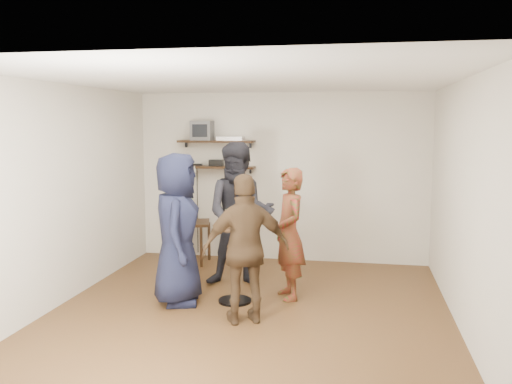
# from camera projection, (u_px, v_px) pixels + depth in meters

# --- Properties ---
(room) EXTENTS (4.58, 5.08, 2.68)m
(room) POSITION_uv_depth(u_px,v_px,m) (249.00, 200.00, 5.95)
(room) COLOR #4B2D18
(room) RESTS_ON ground
(shelf_upper) EXTENTS (1.20, 0.25, 0.04)m
(shelf_upper) POSITION_uv_depth(u_px,v_px,m) (216.00, 141.00, 8.38)
(shelf_upper) COLOR black
(shelf_upper) RESTS_ON room
(shelf_lower) EXTENTS (1.20, 0.25, 0.04)m
(shelf_lower) POSITION_uv_depth(u_px,v_px,m) (216.00, 167.00, 8.43)
(shelf_lower) COLOR black
(shelf_lower) RESTS_ON room
(crt_monitor) EXTENTS (0.32, 0.30, 0.30)m
(crt_monitor) POSITION_uv_depth(u_px,v_px,m) (202.00, 131.00, 8.40)
(crt_monitor) COLOR #59595B
(crt_monitor) RESTS_ON shelf_upper
(dvd_deck) EXTENTS (0.40, 0.24, 0.06)m
(dvd_deck) POSITION_uv_depth(u_px,v_px,m) (231.00, 138.00, 8.33)
(dvd_deck) COLOR silver
(dvd_deck) RESTS_ON shelf_upper
(radio) EXTENTS (0.22, 0.10, 0.10)m
(radio) POSITION_uv_depth(u_px,v_px,m) (216.00, 163.00, 8.42)
(radio) COLOR black
(radio) RESTS_ON shelf_lower
(power_strip) EXTENTS (0.30, 0.05, 0.03)m
(power_strip) POSITION_uv_depth(u_px,v_px,m) (193.00, 164.00, 8.55)
(power_strip) COLOR black
(power_strip) RESTS_ON shelf_lower
(side_table) EXTENTS (0.65, 0.65, 0.64)m
(side_table) POSITION_uv_depth(u_px,v_px,m) (192.00, 228.00, 8.27)
(side_table) COLOR black
(side_table) RESTS_ON room
(vase_lilies) EXTENTS (0.19, 0.19, 0.93)m
(vase_lilies) POSITION_uv_depth(u_px,v_px,m) (191.00, 203.00, 8.21)
(vase_lilies) COLOR white
(vase_lilies) RESTS_ON side_table
(drinks_table) EXTENTS (0.51, 0.51, 0.94)m
(drinks_table) POSITION_uv_depth(u_px,v_px,m) (235.00, 253.00, 6.44)
(drinks_table) COLOR black
(drinks_table) RESTS_ON room
(wine_glass_fl) EXTENTS (0.06, 0.06, 0.19)m
(wine_glass_fl) POSITION_uv_depth(u_px,v_px,m) (228.00, 214.00, 6.37)
(wine_glass_fl) COLOR silver
(wine_glass_fl) RESTS_ON drinks_table
(wine_glass_fr) EXTENTS (0.07, 0.07, 0.20)m
(wine_glass_fr) POSITION_uv_depth(u_px,v_px,m) (240.00, 214.00, 6.34)
(wine_glass_fr) COLOR silver
(wine_glass_fr) RESTS_ON drinks_table
(wine_glass_bl) EXTENTS (0.07, 0.07, 0.21)m
(wine_glass_bl) POSITION_uv_depth(u_px,v_px,m) (234.00, 212.00, 6.45)
(wine_glass_bl) COLOR silver
(wine_glass_bl) RESTS_ON drinks_table
(wine_glass_br) EXTENTS (0.07, 0.07, 0.20)m
(wine_glass_br) POSITION_uv_depth(u_px,v_px,m) (238.00, 214.00, 6.37)
(wine_glass_br) COLOR silver
(wine_glass_br) RESTS_ON drinks_table
(person_plaid) EXTENTS (0.59, 0.69, 1.60)m
(person_plaid) POSITION_uv_depth(u_px,v_px,m) (289.00, 234.00, 6.57)
(person_plaid) COLOR red
(person_plaid) RESTS_ON room
(person_dark) EXTENTS (1.00, 0.82, 1.89)m
(person_dark) POSITION_uv_depth(u_px,v_px,m) (240.00, 215.00, 7.06)
(person_dark) COLOR black
(person_dark) RESTS_ON room
(person_navy) EXTENTS (0.75, 0.98, 1.79)m
(person_navy) POSITION_uv_depth(u_px,v_px,m) (177.00, 229.00, 6.37)
(person_navy) COLOR black
(person_navy) RESTS_ON room
(person_brown) EXTENTS (1.02, 0.74, 1.61)m
(person_brown) POSITION_uv_depth(u_px,v_px,m) (246.00, 249.00, 5.75)
(person_brown) COLOR #412E1C
(person_brown) RESTS_ON room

